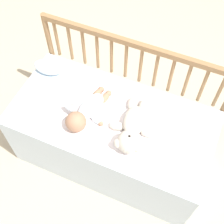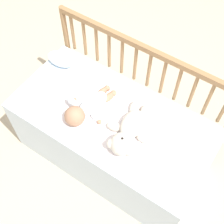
% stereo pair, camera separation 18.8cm
% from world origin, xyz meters
% --- Properties ---
extents(ground_plane, '(12.00, 12.00, 0.00)m').
position_xyz_m(ground_plane, '(0.00, 0.00, 0.00)').
color(ground_plane, '#C6B293').
extents(crib_mattress, '(1.28, 0.63, 0.53)m').
position_xyz_m(crib_mattress, '(0.00, 0.00, 0.26)').
color(crib_mattress, silver).
rests_on(crib_mattress, ground_plane).
extents(crib_rail, '(1.28, 0.04, 0.86)m').
position_xyz_m(crib_rail, '(0.00, 0.34, 0.62)').
color(crib_rail, '#997047').
rests_on(crib_rail, ground_plane).
extents(blanket, '(0.78, 0.51, 0.01)m').
position_xyz_m(blanket, '(0.01, -0.00, 0.53)').
color(blanket, white).
rests_on(blanket, crib_mattress).
extents(teddy_bear, '(0.29, 0.42, 0.14)m').
position_xyz_m(teddy_bear, '(0.15, -0.06, 0.58)').
color(teddy_bear, silver).
rests_on(teddy_bear, crib_mattress).
extents(baby, '(0.28, 0.39, 0.13)m').
position_xyz_m(baby, '(-0.15, -0.06, 0.57)').
color(baby, white).
rests_on(baby, crib_mattress).
extents(small_pillow, '(0.20, 0.12, 0.06)m').
position_xyz_m(small_pillow, '(-0.55, 0.18, 0.56)').
color(small_pillow, silver).
rests_on(small_pillow, crib_mattress).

